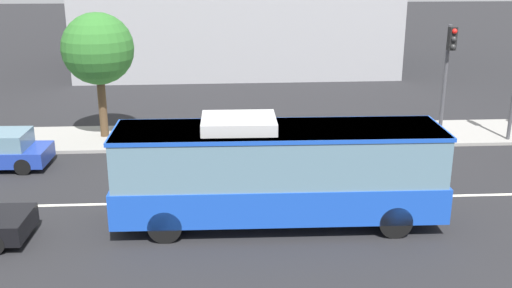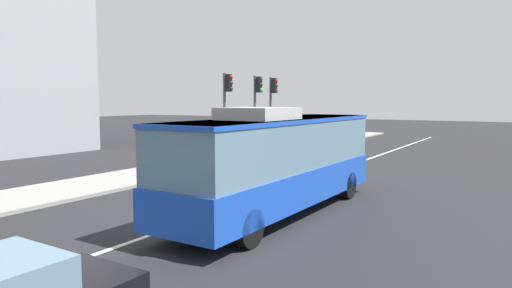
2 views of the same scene
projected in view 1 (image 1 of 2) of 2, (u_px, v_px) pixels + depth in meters
ground_plane at (205, 202)px, 20.45m from camera, size 160.00×160.00×0.00m
sidewalk_kerb at (208, 137)px, 27.30m from camera, size 80.00×3.68×0.14m
lane_centre_line at (205, 202)px, 20.44m from camera, size 76.00×0.16×0.01m
transit_bus at (278, 169)px, 18.31m from camera, size 10.03×2.64×3.46m
traffic_light_near_corner at (448, 64)px, 25.44m from camera, size 0.34×0.62×5.20m
street_tree_kerbside_left at (98, 49)px, 26.00m from camera, size 3.12×3.12×5.66m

